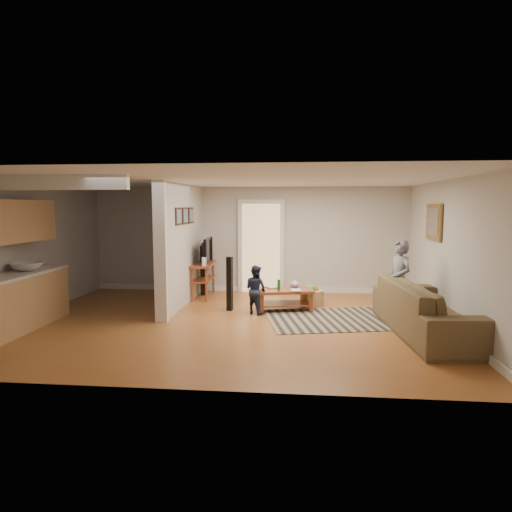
# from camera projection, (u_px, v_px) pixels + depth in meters

# --- Properties ---
(ground) EXTENTS (7.50, 7.50, 0.00)m
(ground) POSITION_uv_depth(u_px,v_px,m) (230.00, 322.00, 8.07)
(ground) COLOR brown
(ground) RESTS_ON ground
(room_shell) EXTENTS (7.54, 6.02, 2.52)m
(room_shell) POSITION_uv_depth(u_px,v_px,m) (176.00, 238.00, 8.44)
(room_shell) COLOR silver
(room_shell) RESTS_ON ground
(area_rug) EXTENTS (2.73, 2.23, 0.01)m
(area_rug) POSITION_uv_depth(u_px,v_px,m) (335.00, 319.00, 8.28)
(area_rug) COLOR black
(area_rug) RESTS_ON ground
(sofa) EXTENTS (1.36, 2.92, 0.83)m
(sofa) POSITION_uv_depth(u_px,v_px,m) (428.00, 334.00, 7.33)
(sofa) COLOR #4C4326
(sofa) RESTS_ON ground
(coffee_table) EXTENTS (1.19, 0.85, 0.64)m
(coffee_table) POSITION_uv_depth(u_px,v_px,m) (285.00, 294.00, 8.98)
(coffee_table) COLOR maroon
(coffee_table) RESTS_ON ground
(tv_console) EXTENTS (0.52, 1.25, 1.06)m
(tv_console) POSITION_uv_depth(u_px,v_px,m) (204.00, 266.00, 10.26)
(tv_console) COLOR maroon
(tv_console) RESTS_ON ground
(speaker_left) EXTENTS (0.13, 0.13, 1.06)m
(speaker_left) POSITION_uv_depth(u_px,v_px,m) (230.00, 284.00, 8.93)
(speaker_left) COLOR black
(speaker_left) RESTS_ON ground
(speaker_right) EXTENTS (0.14, 0.14, 1.15)m
(speaker_right) POSITION_uv_depth(u_px,v_px,m) (203.00, 270.00, 10.48)
(speaker_right) COLOR black
(speaker_right) RESTS_ON ground
(toy_basket) EXTENTS (0.49, 0.49, 0.44)m
(toy_basket) POSITION_uv_depth(u_px,v_px,m) (312.00, 297.00, 9.42)
(toy_basket) COLOR #A98A49
(toy_basket) RESTS_ON ground
(child) EXTENTS (0.54, 0.63, 1.45)m
(child) POSITION_uv_depth(u_px,v_px,m) (398.00, 320.00, 8.21)
(child) COLOR slate
(child) RESTS_ON ground
(toddler) EXTENTS (0.57, 0.56, 0.93)m
(toddler) POSITION_uv_depth(u_px,v_px,m) (256.00, 313.00, 8.74)
(toddler) COLOR #1C233C
(toddler) RESTS_ON ground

